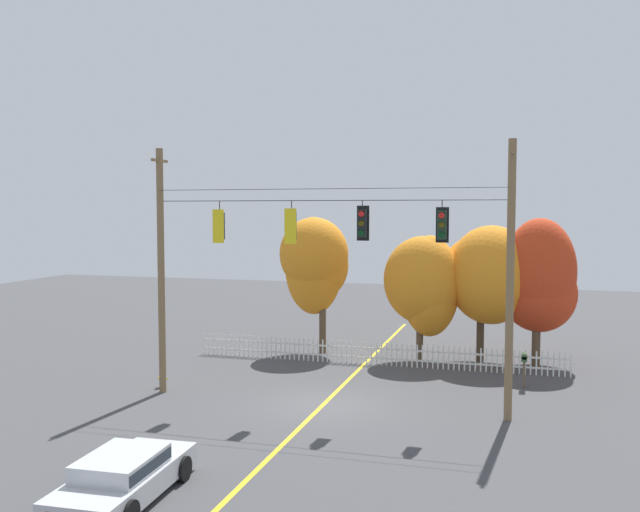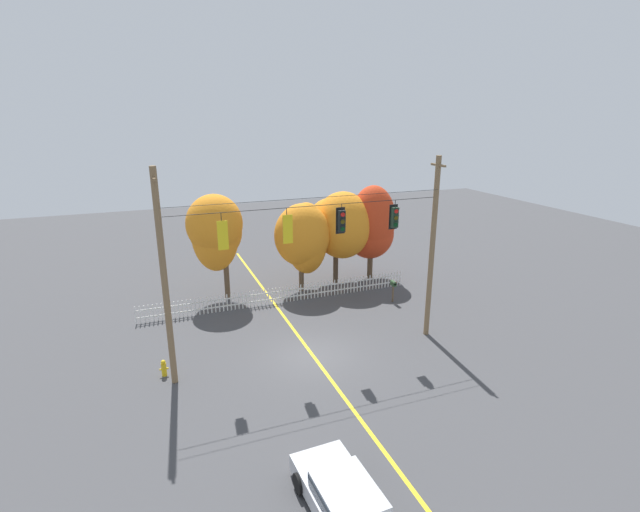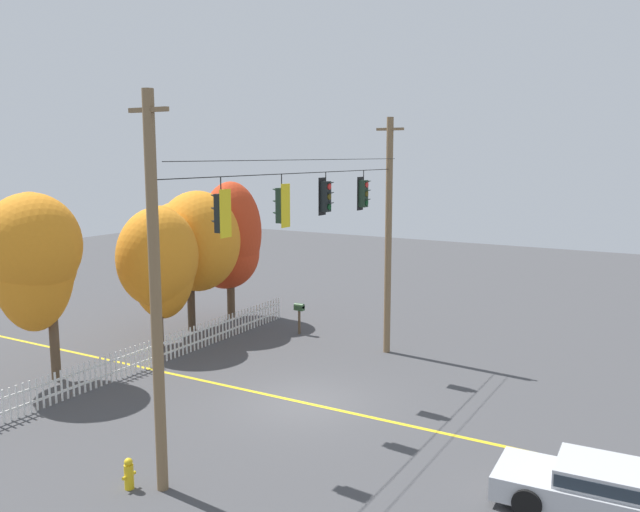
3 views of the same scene
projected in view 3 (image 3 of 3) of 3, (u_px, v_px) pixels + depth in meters
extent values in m
plane|color=#424244|center=(304.00, 403.00, 20.86)|extent=(80.00, 80.00, 0.00)
cube|color=gold|center=(304.00, 403.00, 20.86)|extent=(0.16, 36.00, 0.01)
cylinder|color=brown|center=(156.00, 298.00, 14.79)|extent=(0.26, 0.26, 9.15)
cylinder|color=brown|center=(388.00, 238.00, 25.55)|extent=(0.26, 0.26, 9.15)
cube|color=brown|center=(148.00, 110.00, 14.16)|extent=(0.10, 1.10, 0.10)
cube|color=brown|center=(390.00, 129.00, 24.93)|extent=(0.10, 1.10, 0.10)
cylinder|color=black|center=(303.00, 173.00, 19.77)|extent=(12.39, 0.02, 0.02)
cylinder|color=black|center=(310.00, 160.00, 19.59)|extent=(12.39, 0.02, 0.02)
cylinder|color=black|center=(221.00, 185.00, 16.47)|extent=(0.03, 0.03, 0.42)
cube|color=yellow|center=(226.00, 214.00, 16.52)|extent=(0.43, 0.02, 1.21)
cube|color=black|center=(221.00, 213.00, 16.58)|extent=(0.30, 0.24, 0.98)
cylinder|color=red|center=(217.00, 200.00, 16.60)|extent=(0.20, 0.03, 0.20)
cube|color=black|center=(215.00, 195.00, 16.60)|extent=(0.22, 0.12, 0.06)
cylinder|color=#463B09|center=(217.00, 213.00, 16.65)|extent=(0.20, 0.03, 0.20)
cube|color=black|center=(216.00, 208.00, 16.65)|extent=(0.22, 0.12, 0.06)
cylinder|color=#073513|center=(217.00, 226.00, 16.70)|extent=(0.20, 0.03, 0.20)
cube|color=black|center=(216.00, 221.00, 16.70)|extent=(0.22, 0.12, 0.06)
cylinder|color=black|center=(282.00, 181.00, 18.82)|extent=(0.03, 0.03, 0.39)
cube|color=yellow|center=(286.00, 206.00, 18.86)|extent=(0.43, 0.02, 1.25)
cube|color=#1E3323|center=(282.00, 206.00, 18.93)|extent=(0.30, 0.24, 1.01)
cylinder|color=red|center=(278.00, 194.00, 18.94)|extent=(0.20, 0.03, 0.20)
cube|color=#1E3323|center=(276.00, 190.00, 18.95)|extent=(0.22, 0.12, 0.06)
cylinder|color=#463B09|center=(278.00, 205.00, 18.99)|extent=(0.20, 0.03, 0.20)
cube|color=#1E3323|center=(277.00, 201.00, 19.00)|extent=(0.22, 0.12, 0.06)
cylinder|color=#073513|center=(278.00, 217.00, 19.04)|extent=(0.20, 0.03, 0.20)
cube|color=#1E3323|center=(277.00, 213.00, 19.05)|extent=(0.22, 0.12, 0.06)
cylinder|color=black|center=(326.00, 177.00, 20.99)|extent=(0.03, 0.03, 0.29)
cube|color=black|center=(322.00, 196.00, 21.15)|extent=(0.43, 0.02, 1.20)
cube|color=black|center=(326.00, 197.00, 21.08)|extent=(0.30, 0.24, 0.97)
cylinder|color=red|center=(329.00, 186.00, 20.97)|extent=(0.20, 0.03, 0.20)
cube|color=black|center=(331.00, 183.00, 20.93)|extent=(0.22, 0.12, 0.06)
cylinder|color=#463B09|center=(329.00, 197.00, 21.01)|extent=(0.20, 0.03, 0.20)
cube|color=black|center=(331.00, 193.00, 20.98)|extent=(0.22, 0.12, 0.06)
cylinder|color=#073513|center=(329.00, 207.00, 21.06)|extent=(0.20, 0.03, 0.20)
cube|color=black|center=(331.00, 203.00, 21.02)|extent=(0.22, 0.12, 0.06)
cylinder|color=black|center=(364.00, 175.00, 23.29)|extent=(0.03, 0.03, 0.35)
cube|color=black|center=(360.00, 194.00, 23.46)|extent=(0.43, 0.02, 1.18)
cube|color=#1E3323|center=(363.00, 194.00, 23.39)|extent=(0.30, 0.24, 0.95)
cylinder|color=red|center=(367.00, 185.00, 23.28)|extent=(0.20, 0.03, 0.20)
cube|color=#1E3323|center=(368.00, 182.00, 23.24)|extent=(0.22, 0.12, 0.06)
cylinder|color=#463B09|center=(367.00, 194.00, 23.33)|extent=(0.20, 0.03, 0.20)
cube|color=#1E3323|center=(368.00, 191.00, 23.29)|extent=(0.22, 0.12, 0.06)
cylinder|color=#073513|center=(367.00, 203.00, 23.37)|extent=(0.20, 0.03, 0.20)
cube|color=#1E3323|center=(368.00, 200.00, 23.33)|extent=(0.22, 0.12, 0.06)
cube|color=white|center=(3.00, 407.00, 19.19)|extent=(0.06, 0.04, 1.02)
cube|color=white|center=(10.00, 404.00, 19.38)|extent=(0.06, 0.04, 1.02)
cube|color=white|center=(17.00, 402.00, 19.58)|extent=(0.06, 0.04, 1.02)
cube|color=white|center=(24.00, 399.00, 19.77)|extent=(0.06, 0.04, 1.02)
cube|color=white|center=(30.00, 397.00, 19.96)|extent=(0.06, 0.04, 1.02)
cube|color=white|center=(37.00, 395.00, 20.16)|extent=(0.06, 0.04, 1.02)
cube|color=white|center=(43.00, 392.00, 20.35)|extent=(0.06, 0.04, 1.02)
cube|color=white|center=(49.00, 390.00, 20.54)|extent=(0.06, 0.04, 1.02)
cube|color=white|center=(56.00, 388.00, 20.73)|extent=(0.06, 0.04, 1.02)
cube|color=white|center=(62.00, 386.00, 20.93)|extent=(0.06, 0.04, 1.02)
cube|color=white|center=(67.00, 384.00, 21.12)|extent=(0.06, 0.04, 1.02)
cube|color=white|center=(73.00, 382.00, 21.31)|extent=(0.06, 0.04, 1.02)
cube|color=white|center=(79.00, 379.00, 21.51)|extent=(0.06, 0.04, 1.02)
cube|color=white|center=(85.00, 377.00, 21.70)|extent=(0.06, 0.04, 1.02)
cube|color=white|center=(90.00, 376.00, 21.89)|extent=(0.06, 0.04, 1.02)
cube|color=white|center=(95.00, 374.00, 22.09)|extent=(0.06, 0.04, 1.02)
cube|color=white|center=(101.00, 372.00, 22.28)|extent=(0.06, 0.04, 1.02)
cube|color=white|center=(106.00, 370.00, 22.47)|extent=(0.06, 0.04, 1.02)
cube|color=white|center=(111.00, 368.00, 22.66)|extent=(0.06, 0.04, 1.02)
cube|color=white|center=(116.00, 366.00, 22.86)|extent=(0.06, 0.04, 1.02)
cube|color=white|center=(121.00, 364.00, 23.05)|extent=(0.06, 0.04, 1.02)
cube|color=white|center=(126.00, 363.00, 23.24)|extent=(0.06, 0.04, 1.02)
cube|color=white|center=(131.00, 361.00, 23.44)|extent=(0.06, 0.04, 1.02)
cube|color=white|center=(135.00, 359.00, 23.63)|extent=(0.06, 0.04, 1.02)
cube|color=white|center=(140.00, 358.00, 23.82)|extent=(0.06, 0.04, 1.02)
cube|color=white|center=(145.00, 356.00, 24.01)|extent=(0.06, 0.04, 1.02)
cube|color=white|center=(149.00, 354.00, 24.21)|extent=(0.06, 0.04, 1.02)
cube|color=white|center=(154.00, 353.00, 24.40)|extent=(0.06, 0.04, 1.02)
cube|color=white|center=(158.00, 351.00, 24.59)|extent=(0.06, 0.04, 1.02)
cube|color=white|center=(162.00, 350.00, 24.79)|extent=(0.06, 0.04, 1.02)
cube|color=white|center=(166.00, 348.00, 24.98)|extent=(0.06, 0.04, 1.02)
cube|color=white|center=(171.00, 347.00, 25.17)|extent=(0.06, 0.04, 1.02)
cube|color=white|center=(175.00, 345.00, 25.36)|extent=(0.06, 0.04, 1.02)
cube|color=white|center=(179.00, 344.00, 25.56)|extent=(0.06, 0.04, 1.02)
cube|color=white|center=(183.00, 342.00, 25.75)|extent=(0.06, 0.04, 1.02)
cube|color=white|center=(187.00, 341.00, 25.94)|extent=(0.06, 0.04, 1.02)
cube|color=white|center=(190.00, 340.00, 26.14)|extent=(0.06, 0.04, 1.02)
cube|color=white|center=(194.00, 338.00, 26.33)|extent=(0.06, 0.04, 1.02)
cube|color=white|center=(198.00, 337.00, 26.52)|extent=(0.06, 0.04, 1.02)
cube|color=white|center=(202.00, 336.00, 26.72)|extent=(0.06, 0.04, 1.02)
cube|color=white|center=(205.00, 334.00, 26.91)|extent=(0.06, 0.04, 1.02)
cube|color=white|center=(209.00, 333.00, 27.10)|extent=(0.06, 0.04, 1.02)
cube|color=white|center=(212.00, 332.00, 27.29)|extent=(0.06, 0.04, 1.02)
cube|color=white|center=(216.00, 331.00, 27.49)|extent=(0.06, 0.04, 1.02)
cube|color=white|center=(219.00, 329.00, 27.68)|extent=(0.06, 0.04, 1.02)
cube|color=white|center=(223.00, 328.00, 27.87)|extent=(0.06, 0.04, 1.02)
cube|color=white|center=(226.00, 327.00, 28.07)|extent=(0.06, 0.04, 1.02)
cube|color=white|center=(229.00, 326.00, 28.26)|extent=(0.06, 0.04, 1.02)
cube|color=white|center=(233.00, 325.00, 28.45)|extent=(0.06, 0.04, 1.02)
cube|color=white|center=(236.00, 323.00, 28.64)|extent=(0.06, 0.04, 1.02)
cube|color=white|center=(239.00, 322.00, 28.84)|extent=(0.06, 0.04, 1.02)
cube|color=white|center=(242.00, 321.00, 29.03)|extent=(0.06, 0.04, 1.02)
cube|color=white|center=(245.00, 320.00, 29.22)|extent=(0.06, 0.04, 1.02)
cube|color=white|center=(248.00, 319.00, 29.42)|extent=(0.06, 0.04, 1.02)
cube|color=white|center=(251.00, 318.00, 29.61)|extent=(0.06, 0.04, 1.02)
cube|color=white|center=(254.00, 317.00, 29.80)|extent=(0.06, 0.04, 1.02)
cube|color=white|center=(257.00, 316.00, 29.99)|extent=(0.06, 0.04, 1.02)
cube|color=white|center=(260.00, 315.00, 30.19)|extent=(0.06, 0.04, 1.02)
cube|color=white|center=(263.00, 314.00, 30.38)|extent=(0.06, 0.04, 1.02)
cube|color=white|center=(266.00, 313.00, 30.57)|extent=(0.06, 0.04, 1.02)
cube|color=white|center=(268.00, 312.00, 30.77)|extent=(0.06, 0.04, 1.02)
cube|color=white|center=(271.00, 311.00, 30.96)|extent=(0.06, 0.04, 1.02)
cube|color=white|center=(274.00, 310.00, 31.15)|extent=(0.06, 0.04, 1.02)
cube|color=white|center=(276.00, 309.00, 31.34)|extent=(0.06, 0.04, 1.02)
cube|color=white|center=(279.00, 308.00, 31.54)|extent=(0.06, 0.04, 1.02)
cube|color=white|center=(155.00, 357.00, 24.54)|extent=(16.48, 0.03, 0.08)
cube|color=white|center=(155.00, 346.00, 24.48)|extent=(16.48, 0.03, 0.08)
cylinder|color=brown|center=(54.00, 340.00, 22.80)|extent=(0.33, 0.33, 2.86)
ellipsoid|color=orange|center=(33.00, 262.00, 22.05)|extent=(2.83, 2.33, 4.71)
ellipsoid|color=orange|center=(32.00, 261.00, 22.21)|extent=(3.11, 2.70, 3.42)
ellipsoid|color=orange|center=(32.00, 246.00, 21.97)|extent=(3.34, 3.08, 3.54)
cylinder|color=brown|center=(159.00, 323.00, 26.73)|extent=(0.32, 0.32, 1.99)
ellipsoid|color=orange|center=(162.00, 263.00, 26.77)|extent=(2.70, 2.65, 4.62)
ellipsoid|color=orange|center=(158.00, 257.00, 26.44)|extent=(3.59, 2.91, 4.01)
cylinder|color=#473828|center=(191.00, 301.00, 29.26)|extent=(0.34, 0.34, 2.70)
ellipsoid|color=orange|center=(198.00, 241.00, 29.19)|extent=(3.90, 3.64, 4.45)
ellipsoid|color=orange|center=(178.00, 240.00, 28.93)|extent=(3.28, 2.94, 3.34)
cylinder|color=brown|center=(231.00, 297.00, 31.21)|extent=(0.37, 0.37, 2.24)
ellipsoid|color=red|center=(226.00, 253.00, 31.12)|extent=(3.27, 3.09, 3.42)
ellipsoid|color=red|center=(231.00, 232.00, 30.79)|extent=(3.14, 2.67, 4.72)
cube|color=#B7BABF|center=(599.00, 494.00, 14.35)|extent=(1.96, 4.47, 0.55)
cube|color=#B7BABF|center=(608.00, 475.00, 14.21)|extent=(1.64, 2.18, 0.42)
cube|color=#232D38|center=(608.00, 475.00, 14.21)|extent=(1.67, 2.09, 0.27)
cylinder|color=black|center=(527.00, 503.00, 14.22)|extent=(0.21, 0.65, 0.64)
cylinder|color=black|center=(541.00, 469.00, 15.77)|extent=(0.21, 0.65, 0.64)
cube|color=white|center=(494.00, 477.00, 14.91)|extent=(0.20, 0.05, 0.10)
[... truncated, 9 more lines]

